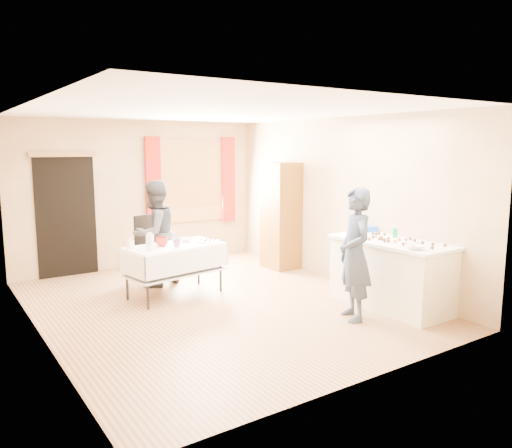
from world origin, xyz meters
TOP-DOWN VIEW (x-y plane):
  - floor at (0.00, 0.00)m, footprint 4.50×5.50m
  - ceiling at (0.00, 0.00)m, footprint 4.50×5.50m
  - wall_back at (0.00, 2.76)m, footprint 4.50×0.02m
  - wall_front at (0.00, -2.76)m, footprint 4.50×0.02m
  - wall_left at (-2.26, 0.00)m, footprint 0.02×5.50m
  - wall_right at (2.26, 0.00)m, footprint 0.02×5.50m
  - window_frame at (1.00, 2.72)m, footprint 1.32×0.06m
  - window_pane at (1.00, 2.71)m, footprint 1.20×0.02m
  - curtain_left at (0.22, 2.67)m, footprint 0.28×0.06m
  - curtain_right at (1.78, 2.67)m, footprint 0.28×0.06m
  - doorway at (-1.30, 2.73)m, footprint 0.95×0.04m
  - door_lintel at (-1.30, 2.70)m, footprint 1.05×0.06m
  - cabinet at (1.99, 1.21)m, footprint 0.50×0.60m
  - counter at (1.89, -1.40)m, footprint 0.79×1.67m
  - party_table at (-0.31, 0.68)m, footprint 1.49×0.92m
  - chair at (-0.25, 1.63)m, footprint 0.52×0.52m
  - girl at (1.13, -1.47)m, footprint 0.88×0.82m
  - woman at (-0.33, 1.34)m, footprint 1.20×1.14m
  - soda_can at (2.09, -1.27)m, footprint 0.07×0.07m
  - mixing_bowl at (1.66, -1.94)m, footprint 0.38×0.38m
  - foam_block at (1.82, -0.75)m, footprint 0.17×0.13m
  - blue_basket at (2.13, -0.69)m, footprint 0.36×0.30m
  - pitcher at (-0.75, 0.50)m, footprint 0.11×0.11m
  - cup_red at (-0.49, 0.69)m, footprint 0.26×0.26m
  - cup_rainbow at (-0.34, 0.53)m, footprint 0.15×0.15m
  - small_bowl at (-0.04, 0.82)m, footprint 0.29×0.29m
  - pastry_tray at (0.21, 0.61)m, footprint 0.32×0.26m
  - bottle at (-0.92, 0.77)m, footprint 0.13×0.13m
  - cake_balls at (1.85, -1.53)m, footprint 0.52×1.14m

SIDE VIEW (x-z plane):
  - floor at x=0.00m, z-range -0.02..0.00m
  - chair at x=-0.25m, z-range -0.21..0.85m
  - party_table at x=-0.31m, z-range 0.07..0.82m
  - counter at x=1.89m, z-range 0.00..0.91m
  - pastry_tray at x=0.21m, z-range 0.75..0.77m
  - small_bowl at x=-0.04m, z-range 0.75..0.80m
  - cup_rainbow at x=-0.34m, z-range 0.75..0.87m
  - cup_red at x=-0.49m, z-range 0.75..0.88m
  - woman at x=-0.33m, z-range 0.00..1.64m
  - girl at x=1.13m, z-range 0.00..1.65m
  - bottle at x=-0.92m, z-range 0.75..0.92m
  - pitcher at x=-0.75m, z-range 0.75..0.97m
  - cake_balls at x=1.85m, z-range 0.91..0.95m
  - cabinet at x=1.99m, z-range 0.00..1.87m
  - mixing_bowl at x=1.66m, z-range 0.91..0.96m
  - foam_block at x=1.82m, z-range 0.91..0.99m
  - blue_basket at x=2.13m, z-range 0.91..0.99m
  - soda_can at x=2.09m, z-range 0.91..1.03m
  - doorway at x=-1.30m, z-range 0.00..2.00m
  - wall_back at x=0.00m, z-range 0.00..2.60m
  - wall_front at x=0.00m, z-range 0.00..2.60m
  - wall_left at x=-2.26m, z-range 0.00..2.60m
  - wall_right at x=2.26m, z-range 0.00..2.60m
  - window_frame at x=1.00m, z-range 0.74..2.26m
  - window_pane at x=1.00m, z-range 0.80..2.20m
  - curtain_left at x=0.22m, z-range 0.67..2.33m
  - curtain_right at x=1.78m, z-range 0.67..2.33m
  - door_lintel at x=-1.30m, z-range 1.98..2.06m
  - ceiling at x=0.00m, z-range 2.60..2.62m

